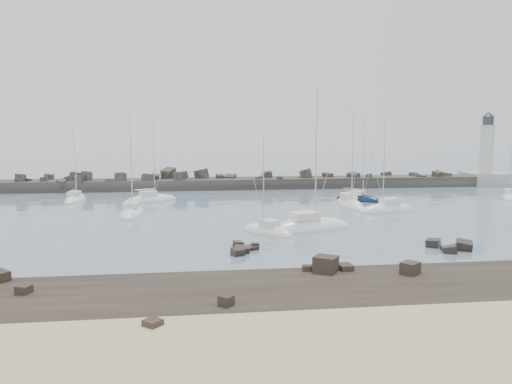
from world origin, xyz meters
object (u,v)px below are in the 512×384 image
Objects in this scene: sailboat_5 at (350,205)px; sailboat_8 at (387,210)px; lighthouse at (485,169)px; sailboat_1 at (75,200)px; sailboat_10 at (509,198)px; sailboat_7 at (359,200)px; sailboat_2 at (132,214)px; sailboat_6 at (308,228)px; sailboat_4 at (267,232)px; sailboat_3 at (151,200)px.

sailboat_8 is at bearing -52.49° from sailboat_5.
lighthouse reaches higher than sailboat_1.
sailboat_5 is 1.26× the size of sailboat_10.
sailboat_7 is at bearing -6.76° from sailboat_1.
sailboat_1 is 0.90× the size of sailboat_5.
sailboat_2 reaches higher than sailboat_10.
sailboat_10 is at bearing -5.10° from sailboat_1.
sailboat_5 reaches higher than sailboat_10.
sailboat_5 is at bearing -170.30° from sailboat_10.
sailboat_8 is (-30.93, -28.23, -2.95)m from lighthouse.
sailboat_5 is at bearing -15.06° from sailboat_1.
sailboat_1 is 1.00× the size of sailboat_7.
lighthouse is 0.92× the size of sailboat_6.
sailboat_6 is 40.94m from sailboat_10.
sailboat_4 is 0.88× the size of sailboat_7.
sailboat_5 is 0.84× the size of sailboat_6.
sailboat_8 is at bearing -137.61° from lighthouse.
sailboat_3 is 28.53m from sailboat_4.
sailboat_1 is (-73.05, -13.26, -2.96)m from lighthouse.
lighthouse is 63.74m from sailboat_3.
sailboat_10 is at bearing 7.74° from sailboat_2.
sailboat_10 is at bearing 9.70° from sailboat_5.
sailboat_4 is 0.67× the size of sailboat_6.
sailboat_7 reaches higher than sailboat_4.
sailboat_3 is 33.74m from sailboat_8.
sailboat_3 is 0.95× the size of sailboat_5.
sailboat_5 is 6.31m from sailboat_7.
sailboat_10 is at bearing -112.17° from lighthouse.
sailboat_4 is 21.39m from sailboat_5.
lighthouse is 1.09× the size of sailboat_5.
sailboat_7 is at bearing 177.87° from sailboat_10.
sailboat_4 is at bearing -130.32° from sailboat_5.
sailboat_5 reaches higher than sailboat_7.
sailboat_4 is at bearing -145.98° from sailboat_8.
sailboat_7 is (12.50, 20.42, -0.02)m from sailboat_6.
sailboat_10 is (-7.78, -19.08, -2.95)m from lighthouse.
sailboat_7 is at bearing 14.72° from sailboat_2.
sailboat_8 is (12.82, 10.40, -0.01)m from sailboat_6.
sailboat_10 is (35.97, 19.55, -0.01)m from sailboat_6.
lighthouse reaches higher than sailboat_3.
sailboat_5 is 5.79m from sailboat_8.
sailboat_1 is 11.25m from sailboat_3.
lighthouse is 74.30m from sailboat_1.
sailboat_6 reaches higher than sailboat_7.
sailboat_7 is 23.49m from sailboat_10.
sailboat_8 is at bearing 39.04° from sailboat_6.
sailboat_2 reaches higher than sailboat_5.
sailboat_5 is 27.06m from sailboat_10.
sailboat_2 is at bearing -53.95° from sailboat_1.
sailboat_4 is at bearing -47.16° from sailboat_1.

